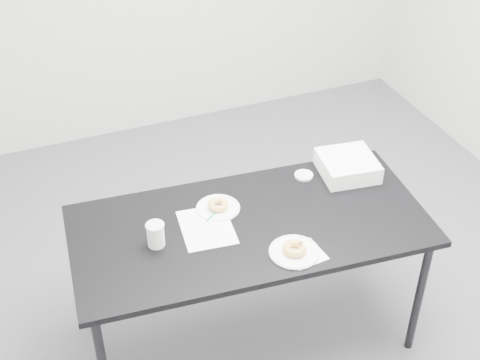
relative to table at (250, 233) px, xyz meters
name	(u,v)px	position (x,y,z in m)	size (l,w,h in m)	color
floor	(255,305)	(0.11, 0.16, -0.68)	(4.00, 4.00, 0.00)	#4A4B4F
table	(250,233)	(0.00, 0.00, 0.00)	(1.66, 0.89, 0.73)	black
scorecard	(207,227)	(-0.19, 0.05, 0.06)	(0.23, 0.29, 0.00)	white
logo_patch	(219,211)	(-0.10, 0.13, 0.06)	(0.05, 0.05, 0.00)	green
pen	(215,213)	(-0.12, 0.12, 0.06)	(0.01, 0.01, 0.13)	#0C8C52
napkin	(305,254)	(0.14, -0.27, 0.06)	(0.15, 0.15, 0.00)	white
plate_near	(294,252)	(0.10, -0.25, 0.06)	(0.22, 0.22, 0.01)	white
donut_near	(295,248)	(0.10, -0.25, 0.08)	(0.10, 0.10, 0.03)	gold
plate_far	(218,208)	(-0.10, 0.15, 0.06)	(0.20, 0.20, 0.01)	white
donut_far	(218,205)	(-0.10, 0.15, 0.08)	(0.10, 0.10, 0.03)	gold
coffee_cup	(156,235)	(-0.43, 0.02, 0.11)	(0.07, 0.07, 0.11)	white
cup_lid	(304,175)	(0.38, 0.23, 0.06)	(0.09, 0.09, 0.01)	white
bakery_box	(347,166)	(0.60, 0.18, 0.10)	(0.26, 0.26, 0.09)	white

